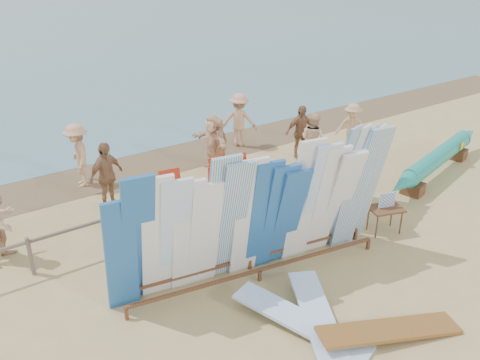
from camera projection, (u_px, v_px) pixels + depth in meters
ground at (268, 280)px, 10.66m from camera, size 160.00×160.00×0.00m
wet_sand_strip at (130, 166)px, 16.03m from camera, size 40.00×2.60×0.01m
fence at (195, 199)px, 12.63m from camera, size 12.08×0.08×0.90m
main_surfboard_rack at (256, 219)px, 10.26m from camera, size 6.11×1.74×3.02m
side_surfboard_rack at (349, 172)px, 12.87m from camera, size 2.28×1.16×2.54m
outrigger_canoe at (439, 158)px, 15.21m from camera, size 6.14×2.07×0.88m
vendor_table at (384, 219)px, 12.28m from camera, size 0.93×0.78×1.06m
flat_board_c at (388, 337)px, 9.12m from camera, size 2.73×1.44×0.32m
flat_board_a at (300, 328)px, 9.34m from camera, size 1.48×2.72×0.32m
flat_board_b at (319, 328)px, 9.33m from camera, size 1.70×2.66×0.31m
beach_chair_left at (174, 195)px, 13.62m from camera, size 0.66×0.68×0.93m
beach_chair_right at (243, 176)px, 14.80m from camera, size 0.54×0.56×0.85m
stroller at (225, 183)px, 13.85m from camera, size 0.80×0.98×1.16m
beachgoer_10 at (300, 132)px, 16.34m from camera, size 1.10×0.65×1.76m
beachgoer_9 at (239, 120)px, 17.27m from camera, size 1.20×1.19×1.85m
beachgoer_5 at (213, 142)px, 15.52m from camera, size 0.67×1.65×1.74m
beachgoer_8 at (313, 139)px, 15.82m from camera, size 0.54×0.89×1.70m
beachgoer_4 at (106, 176)px, 13.20m from camera, size 1.17×0.82×1.84m
beachgoer_3 at (78, 155)px, 14.41m from camera, size 0.72×1.28×1.87m
beachgoer_extra_0 at (352, 127)px, 16.95m from camera, size 1.04×1.06×1.63m
beachgoer_7 at (220, 144)px, 15.50m from camera, size 0.68×0.61×1.64m
beachgoer_2 at (0, 222)px, 11.01m from camera, size 0.96×0.93×1.86m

